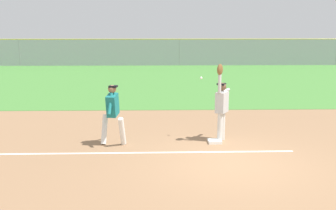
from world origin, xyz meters
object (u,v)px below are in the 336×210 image
at_px(parked_car_silver, 285,54).
at_px(parked_car_black, 102,54).
at_px(runner, 113,111).
at_px(fielder, 222,103).
at_px(first_base, 215,141).
at_px(parked_car_blue, 161,54).
at_px(baseball, 201,78).
at_px(parked_car_green, 227,54).

bearing_deg(parked_car_silver, parked_car_black, 174.26).
bearing_deg(runner, fielder, 15.50).
bearing_deg(runner, first_base, 11.65).
distance_m(fielder, parked_car_black, 27.56).
height_order(fielder, parked_car_blue, fielder).
bearing_deg(parked_car_silver, baseball, -119.03).
relative_size(first_base, parked_car_silver, 0.08).
bearing_deg(parked_car_silver, fielder, -117.73).
xyz_separation_m(runner, parked_car_silver, (13.51, 27.22, -0.32)).
distance_m(runner, parked_car_silver, 30.39).
height_order(baseball, parked_car_silver, baseball).
bearing_deg(parked_car_silver, runner, -122.99).
bearing_deg(fielder, parked_car_green, -70.15).
relative_size(parked_car_green, parked_car_silver, 0.99).
height_order(baseball, parked_car_blue, baseball).
bearing_deg(parked_car_green, fielder, -104.28).
bearing_deg(first_base, parked_car_blue, 92.90).
height_order(baseball, parked_car_black, baseball).
xyz_separation_m(parked_car_green, parked_car_silver, (5.55, -0.38, 0.00)).
xyz_separation_m(first_base, runner, (-2.91, -0.12, 0.96)).
relative_size(first_base, fielder, 0.17).
height_order(baseball, parked_car_green, baseball).
bearing_deg(parked_car_green, parked_car_blue, -177.00).
relative_size(parked_car_black, parked_car_blue, 1.00).
bearing_deg(runner, baseball, 24.02).
height_order(first_base, parked_car_black, parked_car_black).
distance_m(baseball, parked_car_green, 27.49).
relative_size(baseball, parked_car_green, 0.02).
bearing_deg(fielder, baseball, 0.04).
xyz_separation_m(baseball, parked_car_silver, (10.97, 26.55, -1.14)).
bearing_deg(fielder, parked_car_silver, -81.21).
distance_m(runner, parked_car_black, 27.26).
distance_m(fielder, runner, 3.14).
bearing_deg(parked_car_blue, fielder, -83.52).
xyz_separation_m(runner, parked_car_blue, (1.56, 26.79, -0.32)).
distance_m(baseball, parked_car_blue, 26.16).
relative_size(fielder, parked_car_green, 0.50).
height_order(first_base, fielder, fielder).
relative_size(runner, parked_car_green, 0.38).
xyz_separation_m(first_base, parked_car_green, (5.06, 27.48, 0.63)).
bearing_deg(parked_car_black, parked_car_blue, -5.63).
bearing_deg(baseball, fielder, -29.90).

